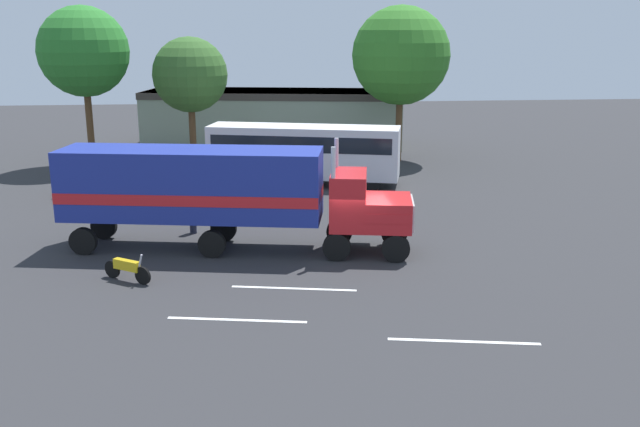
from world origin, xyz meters
The scene contains 13 objects.
ground_plane centered at (0.00, 0.00, 0.00)m, with size 120.00×120.00×0.00m, color #2D2D30.
lane_stripe_near centered at (-2.83, -3.50, 0.01)m, with size 4.40×0.16×0.01m, color silver.
lane_stripe_mid centered at (-4.77, -6.03, 0.01)m, with size 4.40×0.16×0.01m, color silver.
lane_stripe_far centered at (1.81, -8.27, 0.01)m, with size 4.40×0.16×0.01m, color silver.
semi_truck centered at (-5.50, 1.34, 2.52)m, with size 14.38×5.07×4.50m.
person_bystander centered at (-6.80, 3.81, 0.89)m, with size 0.42×0.48×1.63m.
parked_bus centered at (-1.09, 13.37, 2.07)m, with size 11.28×5.35×3.40m.
parked_car centered at (-12.21, 11.41, 0.81)m, with size 4.75×3.14×1.57m.
motorcycle centered at (-8.71, -2.13, 0.48)m, with size 1.80×1.27×1.12m.
tree_left centered at (-14.51, 20.14, 7.39)m, with size 5.71×5.71×10.28m.
tree_center centered at (5.96, 20.15, 7.08)m, with size 6.53×6.53×10.36m.
tree_right centered at (-7.88, 19.59, 5.93)m, with size 4.80×4.80×8.36m.
building_backdrop centered at (-2.21, 28.23, 2.29)m, with size 20.66×9.56×4.18m.
Camera 1 is at (-4.27, -26.24, 8.79)m, focal length 38.96 mm.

